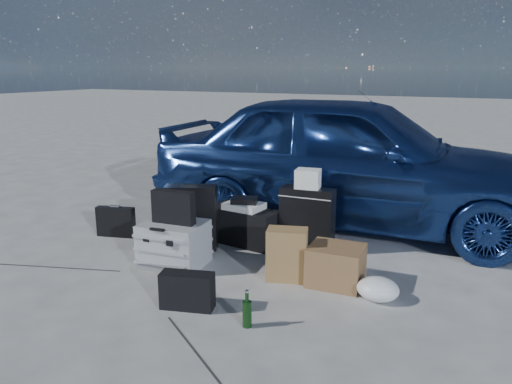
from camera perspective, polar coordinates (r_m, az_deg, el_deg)
ground at (r=4.50m, az=-6.91°, el=-9.42°), size 60.00×60.00×0.00m
car at (r=5.83m, az=10.77°, el=3.76°), size 4.61×2.07×1.54m
pelican_case at (r=4.69m, az=-9.35°, el=-5.85°), size 0.60×0.51×0.41m
laptop_bag at (r=4.57m, az=-9.43°, el=-1.72°), size 0.41×0.14×0.30m
briefcase at (r=5.61m, az=-15.72°, el=-3.30°), size 0.43×0.20×0.33m
suitcase_left at (r=5.03m, az=-7.39°, el=-2.92°), size 0.53×0.38×0.66m
suitcase_right at (r=4.98m, az=5.84°, el=-3.13°), size 0.54×0.22×0.64m
white_carton at (r=4.89m, az=5.95°, el=1.52°), size 0.26×0.22×0.19m
duffel_bag at (r=5.19m, az=-1.34°, el=-3.91°), size 0.78×0.42×0.37m
flat_box_white at (r=5.11m, az=-1.37°, el=-1.62°), size 0.41×0.32×0.07m
flat_box_black at (r=5.10m, az=-1.33°, el=-0.95°), size 0.31×0.26×0.06m
kraft_bag at (r=4.31m, az=3.55°, el=-7.14°), size 0.39×0.30×0.46m
cardboard_box at (r=4.29m, az=9.13°, el=-8.27°), size 0.47×0.41×0.33m
plastic_bag at (r=4.10m, az=13.74°, el=-10.71°), size 0.35×0.30×0.19m
messenger_bag at (r=3.88m, az=-7.86°, el=-11.10°), size 0.43×0.25×0.28m
green_bottle at (r=3.60m, az=-1.03°, el=-13.28°), size 0.08×0.08×0.26m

